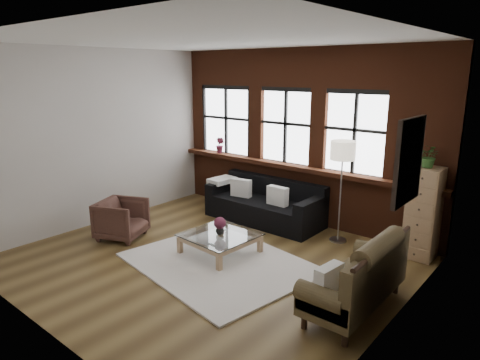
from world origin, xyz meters
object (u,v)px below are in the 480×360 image
Objects in this scene: armchair at (122,219)px; coffee_table at (220,244)px; vase at (220,230)px; vintage_settee at (355,275)px; drawer_chest at (423,213)px; dark_sofa at (264,201)px; floor_lamp at (341,188)px.

coffee_table is at bearing -95.16° from armchair.
armchair reaches higher than vase.
armchair reaches higher than coffee_table.
drawer_chest is at bearing 86.80° from vintage_settee.
drawer_chest reaches higher than dark_sofa.
armchair is at bearing -121.73° from dark_sofa.
armchair is at bearing -174.18° from vintage_settee.
drawer_chest is 0.76× the size of floor_lamp.
armchair is at bearing -161.51° from coffee_table.
floor_lamp reaches higher than vase.
vase is (-0.00, -0.00, 0.24)m from coffee_table.
vintage_settee reaches higher than dark_sofa.
vase is (0.37, -1.64, -0.01)m from dark_sofa.
vase is at bearing -125.39° from floor_lamp.
vintage_settee is 11.83× the size of vase.
floor_lamp is (1.54, 0.02, 0.52)m from dark_sofa.
dark_sofa is at bearing 102.55° from coffee_table.
vintage_settee is 2.33m from vase.
dark_sofa reaches higher than armchair.
dark_sofa is 3.05× the size of armchair.
vintage_settee is 2.35m from coffee_table.
dark_sofa is at bearing 146.07° from vintage_settee.
drawer_chest reaches higher than vintage_settee.
coffee_table is 7.08× the size of vase.
coffee_table is 0.24m from vase.
dark_sofa is at bearing -175.01° from drawer_chest.
vintage_settee is 1.19× the size of drawer_chest.
floor_lamp is at bearing 0.65° from dark_sofa.
coffee_table is at bearing -77.45° from dark_sofa.
coffee_table is 0.54× the size of floor_lamp.
coffee_table is at bearing -142.27° from drawer_chest.
vintage_settee is 2.28× the size of armchair.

